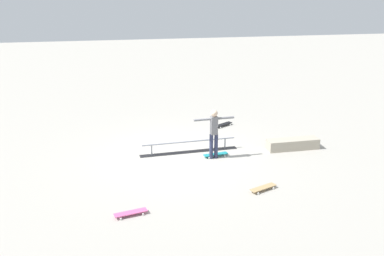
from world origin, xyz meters
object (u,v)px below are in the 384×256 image
at_px(skater_main, 214,130).
at_px(skate_ledge, 293,144).
at_px(grind_rail, 189,147).
at_px(loose_skateboard_black, 223,124).
at_px(loose_skateboard_natural, 263,188).
at_px(skateboard_main, 216,154).
at_px(loose_skateboard_pink, 131,213).

bearing_deg(skater_main, skate_ledge, 2.06).
distance_m(grind_rail, loose_skateboard_black, 3.00).
bearing_deg(loose_skateboard_natural, skater_main, 85.35).
xyz_separation_m(skater_main, skateboard_main, (-0.10, -0.12, -0.86)).
height_order(loose_skateboard_black, loose_skateboard_natural, same).
relative_size(skateboard_main, loose_skateboard_natural, 1.01).
xyz_separation_m(skateboard_main, loose_skateboard_pink, (2.89, 3.20, 0.00)).
relative_size(skater_main, loose_skateboard_black, 2.03).
bearing_deg(loose_skateboard_black, skate_ledge, -90.79).
bearing_deg(loose_skateboard_pink, loose_skateboard_black, 44.80).
relative_size(grind_rail, skateboard_main, 3.97).
bearing_deg(loose_skateboard_natural, loose_skateboard_pink, 167.94).
distance_m(grind_rail, skater_main, 1.21).
bearing_deg(skate_ledge, skater_main, 5.45).
distance_m(loose_skateboard_black, loose_skateboard_pink, 7.30).
xyz_separation_m(skateboard_main, loose_skateboard_black, (-1.04, -2.94, 0.00)).
distance_m(skate_ledge, loose_skateboard_natural, 3.36).
distance_m(loose_skateboard_pink, loose_skateboard_natural, 3.63).
relative_size(skateboard_main, loose_skateboard_pink, 1.00).
bearing_deg(skateboard_main, loose_skateboard_natural, 95.86).
xyz_separation_m(loose_skateboard_black, loose_skateboard_pink, (3.94, 6.14, 0.00)).
height_order(skateboard_main, loose_skateboard_pink, same).
distance_m(skate_ledge, loose_skateboard_pink, 6.51).
height_order(grind_rail, loose_skateboard_natural, grind_rail).
bearing_deg(loose_skateboard_pink, loose_skateboard_natural, -2.10).
height_order(skater_main, loose_skateboard_black, skater_main).
height_order(skateboard_main, loose_skateboard_black, same).
relative_size(grind_rail, loose_skateboard_natural, 4.00).
xyz_separation_m(skate_ledge, loose_skateboard_pink, (5.58, 3.35, -0.10)).
distance_m(grind_rail, skateboard_main, 0.94).
relative_size(skateboard_main, loose_skateboard_black, 1.04).
xyz_separation_m(loose_skateboard_pink, loose_skateboard_natural, (-3.57, -0.66, 0.00)).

